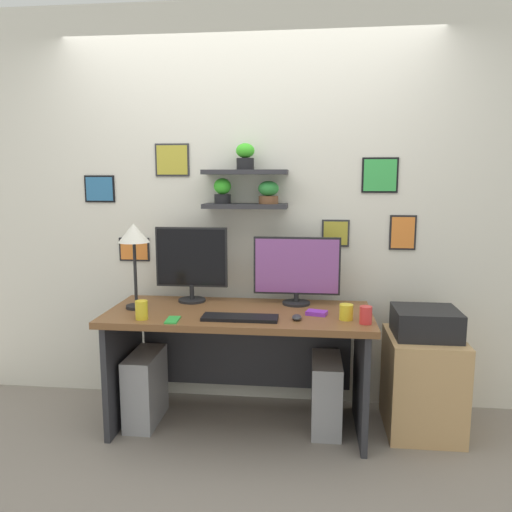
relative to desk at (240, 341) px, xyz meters
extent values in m
plane|color=gray|center=(0.00, -0.05, -0.54)|extent=(8.00, 8.00, 0.00)
cube|color=silver|center=(0.00, 0.39, 0.81)|extent=(4.40, 0.04, 2.70)
cube|color=#2D2D33|center=(0.00, 0.27, 0.84)|extent=(0.55, 0.20, 0.03)
cube|color=#2D2D33|center=(0.00, 0.27, 1.06)|extent=(0.55, 0.20, 0.03)
cylinder|color=black|center=(0.00, 0.27, 1.11)|extent=(0.11, 0.11, 0.07)
ellipsoid|color=green|center=(0.00, 0.27, 1.20)|extent=(0.12, 0.12, 0.09)
cylinder|color=brown|center=(0.15, 0.27, 0.88)|extent=(0.13, 0.13, 0.05)
ellipsoid|color=#2F8D3B|center=(0.15, 0.27, 0.95)|extent=(0.14, 0.14, 0.10)
cylinder|color=black|center=(-0.15, 0.27, 0.88)|extent=(0.11, 0.11, 0.06)
ellipsoid|color=green|center=(-0.15, 0.27, 0.97)|extent=(0.11, 0.11, 0.11)
cube|color=black|center=(0.88, 0.36, 1.04)|extent=(0.23, 0.02, 0.23)
cube|color=green|center=(0.88, 0.35, 1.04)|extent=(0.21, 0.00, 0.21)
cube|color=#2D2D33|center=(0.60, 0.36, 0.65)|extent=(0.18, 0.02, 0.18)
cube|color=gold|center=(0.60, 0.35, 0.65)|extent=(0.16, 0.00, 0.16)
cube|color=black|center=(1.04, 0.36, 0.66)|extent=(0.17, 0.02, 0.23)
cube|color=orange|center=(1.04, 0.35, 0.66)|extent=(0.15, 0.00, 0.21)
cube|color=#2D2D33|center=(-0.51, 0.36, 1.14)|extent=(0.24, 0.02, 0.22)
cube|color=gold|center=(-0.51, 0.35, 1.14)|extent=(0.21, 0.00, 0.20)
cube|color=black|center=(-1.04, 0.36, 0.95)|extent=(0.22, 0.02, 0.19)
cube|color=teal|center=(-1.04, 0.35, 0.95)|extent=(0.19, 0.00, 0.16)
cube|color=black|center=(-0.81, 0.36, 0.52)|extent=(0.22, 0.02, 0.17)
cube|color=orange|center=(-0.81, 0.35, 0.52)|extent=(0.19, 0.00, 0.14)
cube|color=brown|center=(0.00, -0.05, 0.19)|extent=(1.62, 0.68, 0.04)
cube|color=#2D2D33|center=(-0.75, -0.05, -0.18)|extent=(0.04, 0.62, 0.71)
cube|color=#2D2D33|center=(0.75, -0.05, -0.18)|extent=(0.04, 0.62, 0.71)
cube|color=#2D2D33|center=(0.00, 0.25, -0.15)|extent=(1.42, 0.02, 0.50)
cylinder|color=black|center=(-0.35, 0.16, 0.22)|extent=(0.18, 0.18, 0.02)
cylinder|color=black|center=(-0.35, 0.16, 0.27)|extent=(0.03, 0.03, 0.10)
cube|color=black|center=(-0.35, 0.17, 0.51)|extent=(0.48, 0.02, 0.39)
cube|color=black|center=(-0.35, 0.15, 0.51)|extent=(0.45, 0.00, 0.37)
cylinder|color=black|center=(0.35, 0.16, 0.22)|extent=(0.18, 0.18, 0.02)
cylinder|color=black|center=(0.35, 0.16, 0.26)|extent=(0.03, 0.03, 0.06)
cube|color=black|center=(0.35, 0.17, 0.46)|extent=(0.56, 0.02, 0.37)
cube|color=#8C4C99|center=(0.35, 0.15, 0.46)|extent=(0.53, 0.00, 0.35)
cube|color=black|center=(0.03, -0.23, 0.22)|extent=(0.44, 0.14, 0.02)
ellipsoid|color=#2D2D33|center=(0.36, -0.21, 0.23)|extent=(0.06, 0.09, 0.03)
cylinder|color=black|center=(-0.65, -0.05, 0.22)|extent=(0.13, 0.13, 0.02)
cylinder|color=black|center=(-0.65, -0.05, 0.43)|extent=(0.02, 0.02, 0.40)
cone|color=silver|center=(-0.65, -0.05, 0.69)|extent=(0.19, 0.19, 0.12)
cube|color=green|center=(-0.35, -0.30, 0.22)|extent=(0.08, 0.14, 0.01)
cylinder|color=yellow|center=(0.64, -0.17, 0.26)|extent=(0.08, 0.08, 0.09)
cylinder|color=red|center=(0.75, -0.24, 0.26)|extent=(0.07, 0.07, 0.10)
cube|color=purple|center=(0.47, -0.09, 0.22)|extent=(0.14, 0.11, 0.02)
cylinder|color=yellow|center=(-0.54, -0.29, 0.27)|extent=(0.07, 0.07, 0.11)
cube|color=tan|center=(1.14, 0.02, -0.24)|extent=(0.44, 0.50, 0.61)
cube|color=black|center=(1.14, 0.02, 0.15)|extent=(0.38, 0.34, 0.17)
cube|color=#99999E|center=(-0.61, -0.07, -0.31)|extent=(0.18, 0.40, 0.46)
cube|color=#99999E|center=(0.54, -0.03, -0.31)|extent=(0.18, 0.40, 0.45)
camera|label=1|loc=(0.43, -2.99, 1.02)|focal=34.80mm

